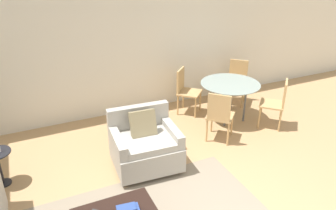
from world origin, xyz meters
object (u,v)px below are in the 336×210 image
object	(u,v)px
armchair	(145,145)
book_stack	(127,210)
dining_chair_near_left	(220,114)
dining_chair_far_right	(237,79)
dining_chair_far_left	(185,88)
dining_table	(230,87)
dining_chair_near_right	(278,101)

from	to	relation	value
armchair	book_stack	size ratio (longest dim) A/B	3.90
dining_chair_near_left	dining_chair_far_right	size ratio (longest dim) A/B	1.00
dining_chair_far_right	dining_chair_near_left	bearing A→B (deg)	-135.00
dining_chair_far_left	dining_chair_far_right	bearing A→B (deg)	0.00
dining_table	dining_chair_far_right	distance (m)	0.88
dining_table	dining_chair_near_right	size ratio (longest dim) A/B	1.22
armchair	dining_table	xyz separation A→B (m)	(2.00, 0.75, 0.30)
book_stack	armchair	bearing A→B (deg)	61.44
book_stack	dining_chair_far_left	world-z (taller)	dining_chair_far_left
dining_chair_near_left	dining_chair_far_left	xyz separation A→B (m)	(0.00, 1.23, 0.00)
dining_chair_near_left	dining_chair_near_right	bearing A→B (deg)	-0.00
armchair	dining_chair_far_left	xyz separation A→B (m)	(1.38, 1.37, 0.17)
dining_chair_near_right	dining_chair_far_left	bearing A→B (deg)	135.00
book_stack	dining_table	world-z (taller)	dining_table
book_stack	dining_chair_near_left	xyz separation A→B (m)	(2.08, 1.41, 0.06)
dining_chair_near_right	dining_chair_far_left	distance (m)	1.74
dining_chair_near_left	dining_chair_near_right	xyz separation A→B (m)	(1.23, -0.00, 0.00)
dining_chair_near_left	dining_chair_near_right	distance (m)	1.23
dining_table	dining_chair_near_left	xyz separation A→B (m)	(-0.62, -0.62, -0.14)
dining_chair_near_left	dining_chair_far_left	distance (m)	1.23
book_stack	dining_chair_far_right	world-z (taller)	dining_chair_far_right
dining_table	dining_chair_far_left	size ratio (longest dim) A/B	1.22
armchair	dining_chair_far_right	size ratio (longest dim) A/B	1.11
book_stack	dining_chair_near_right	bearing A→B (deg)	23.10
dining_chair_far_left	dining_table	bearing A→B (deg)	-45.00
armchair	book_stack	world-z (taller)	armchair
dining_chair_near_right	dining_chair_far_right	world-z (taller)	same
armchair	book_stack	distance (m)	1.46
book_stack	dining_chair_near_left	world-z (taller)	dining_chair_near_left
dining_chair_near_left	dining_chair_far_left	size ratio (longest dim) A/B	1.00
armchair	dining_chair_far_right	xyz separation A→B (m)	(2.61, 1.37, 0.17)
dining_table	dining_chair_near_right	world-z (taller)	dining_chair_near_right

